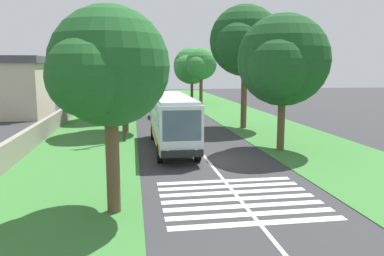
# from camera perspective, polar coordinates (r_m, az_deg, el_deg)

# --- Properties ---
(ground) EXTENTS (160.00, 160.00, 0.00)m
(ground) POSITION_cam_1_polar(r_m,az_deg,el_deg) (23.72, 2.39, -4.88)
(ground) COLOR #333335
(grass_verge_left) EXTENTS (120.00, 8.00, 0.04)m
(grass_verge_left) POSITION_cam_1_polar(r_m,az_deg,el_deg) (38.19, -14.27, 0.15)
(grass_verge_left) COLOR #387533
(grass_verge_left) RESTS_ON ground
(grass_verge_right) EXTENTS (120.00, 8.00, 0.04)m
(grass_verge_right) POSITION_cam_1_polar(r_m,az_deg,el_deg) (40.08, 9.76, 0.70)
(grass_verge_right) COLOR #387533
(grass_verge_right) RESTS_ON ground
(centre_line) EXTENTS (110.00, 0.16, 0.01)m
(centre_line) POSITION_cam_1_polar(r_m,az_deg,el_deg) (38.28, -1.97, 0.42)
(centre_line) COLOR silver
(centre_line) RESTS_ON ground
(coach_bus) EXTENTS (11.16, 2.62, 3.73)m
(coach_bus) POSITION_cam_1_polar(r_m,az_deg,el_deg) (26.93, -2.99, 1.42)
(coach_bus) COLOR silver
(coach_bus) RESTS_ON ground
(zebra_crossing) EXTENTS (5.85, 6.80, 0.01)m
(zebra_crossing) POSITION_cam_1_polar(r_m,az_deg,el_deg) (17.18, 6.99, -10.34)
(zebra_crossing) COLOR silver
(zebra_crossing) RESTS_ON ground
(trailing_car_0) EXTENTS (4.30, 1.78, 1.43)m
(trailing_car_0) POSITION_cam_1_polar(r_m,az_deg,el_deg) (44.25, -4.91, 2.40)
(trailing_car_0) COLOR navy
(trailing_car_0) RESTS_ON ground
(trailing_car_1) EXTENTS (4.30, 1.78, 1.43)m
(trailing_car_1) POSITION_cam_1_polar(r_m,az_deg,el_deg) (52.41, -5.64, 3.40)
(trailing_car_1) COLOR #145933
(trailing_car_1) RESTS_ON ground
(trailing_car_2) EXTENTS (4.30, 1.78, 1.43)m
(trailing_car_2) POSITION_cam_1_polar(r_m,az_deg,el_deg) (62.32, -2.99, 4.30)
(trailing_car_2) COLOR #145933
(trailing_car_2) RESTS_ON ground
(trailing_minibus_0) EXTENTS (6.00, 2.14, 2.53)m
(trailing_minibus_0) POSITION_cam_1_polar(r_m,az_deg,el_deg) (72.67, -6.64, 5.60)
(trailing_minibus_0) COLOR teal
(trailing_minibus_0) RESTS_ON ground
(roadside_tree_left_0) EXTENTS (7.70, 6.17, 9.93)m
(roadside_tree_left_0) POSITION_cam_1_polar(r_m,az_deg,el_deg) (43.22, -11.48, 10.10)
(roadside_tree_left_0) COLOR #4C3826
(roadside_tree_left_0) RESTS_ON grass_verge_left
(roadside_tree_left_1) EXTENTS (7.52, 6.44, 10.29)m
(roadside_tree_left_1) POSITION_cam_1_polar(r_m,az_deg,el_deg) (34.22, -10.35, 10.92)
(roadside_tree_left_1) COLOR brown
(roadside_tree_left_1) RESTS_ON grass_verge_left
(roadside_tree_left_2) EXTENTS (5.42, 4.59, 9.95)m
(roadside_tree_left_2) POSITION_cam_1_polar(r_m,az_deg,el_deg) (54.88, -10.11, 10.79)
(roadside_tree_left_2) COLOR #4C3826
(roadside_tree_left_2) RESTS_ON grass_verge_left
(roadside_tree_left_3) EXTENTS (5.33, 4.52, 7.92)m
(roadside_tree_left_3) POSITION_cam_1_polar(r_m,az_deg,el_deg) (14.87, -12.53, 8.35)
(roadside_tree_left_3) COLOR brown
(roadside_tree_left_3) RESTS_ON grass_verge_left
(roadside_tree_right_0) EXTENTS (7.50, 6.11, 8.95)m
(roadside_tree_right_0) POSITION_cam_1_polar(r_m,az_deg,el_deg) (63.49, -0.20, 9.03)
(roadside_tree_right_0) COLOR #4C3826
(roadside_tree_right_0) RESTS_ON grass_verge_right
(roadside_tree_right_1) EXTENTS (5.46, 4.62, 8.50)m
(roadside_tree_right_1) POSITION_cam_1_polar(r_m,az_deg,el_deg) (57.09, 1.23, 9.33)
(roadside_tree_right_1) COLOR brown
(roadside_tree_right_1) RESTS_ON grass_verge_right
(roadside_tree_right_2) EXTENTS (7.01, 6.13, 9.19)m
(roadside_tree_right_2) POSITION_cam_1_polar(r_m,az_deg,el_deg) (26.63, 13.07, 9.46)
(roadside_tree_right_2) COLOR brown
(roadside_tree_right_2) RESTS_ON grass_verge_right
(roadside_tree_right_3) EXTENTS (7.71, 6.50, 11.32)m
(roadside_tree_right_3) POSITION_cam_1_polar(r_m,az_deg,el_deg) (36.44, 7.58, 12.40)
(roadside_tree_right_3) COLOR brown
(roadside_tree_right_3) RESTS_ON grass_verge_right
(utility_pole) EXTENTS (0.24, 1.40, 8.31)m
(utility_pole) POSITION_cam_1_polar(r_m,az_deg,el_deg) (29.71, -10.20, 6.24)
(utility_pole) COLOR #473828
(utility_pole) RESTS_ON grass_verge_left
(roadside_wall) EXTENTS (70.00, 0.40, 1.49)m
(roadside_wall) POSITION_cam_1_polar(r_m,az_deg,el_deg) (43.45, -18.17, 2.03)
(roadside_wall) COLOR gray
(roadside_wall) RESTS_ON grass_verge_left
(roadside_building) EXTENTS (10.35, 8.52, 6.93)m
(roadside_building) POSITION_cam_1_polar(r_m,az_deg,el_deg) (49.75, -25.30, 5.59)
(roadside_building) COLOR beige
(roadside_building) RESTS_ON ground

